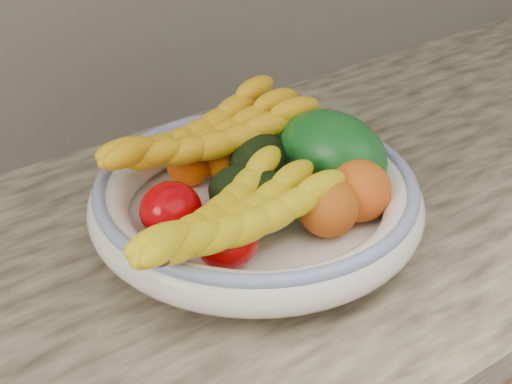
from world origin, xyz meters
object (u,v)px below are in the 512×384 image
object	(u,v)px
banana_bunch_back	(206,143)
fruit_bowl	(256,200)
banana_bunch_front	(232,224)
green_mango	(331,154)

from	to	relation	value
banana_bunch_back	fruit_bowl	bearing A→B (deg)	-87.50
fruit_bowl	banana_bunch_front	xyz separation A→B (m)	(-0.08, -0.06, 0.03)
green_mango	banana_bunch_back	size ratio (longest dim) A/B	0.49
banana_bunch_front	banana_bunch_back	bearing A→B (deg)	51.22
fruit_bowl	banana_bunch_front	distance (m)	0.11
green_mango	banana_bunch_front	xyz separation A→B (m)	(-0.19, -0.06, 0.01)
green_mango	banana_bunch_back	xyz separation A→B (m)	(-0.12, 0.10, 0.01)
fruit_bowl	banana_bunch_back	size ratio (longest dim) A/B	1.28
banana_bunch_back	banana_bunch_front	xyz separation A→B (m)	(-0.07, -0.16, -0.01)
banana_bunch_back	banana_bunch_front	distance (m)	0.17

